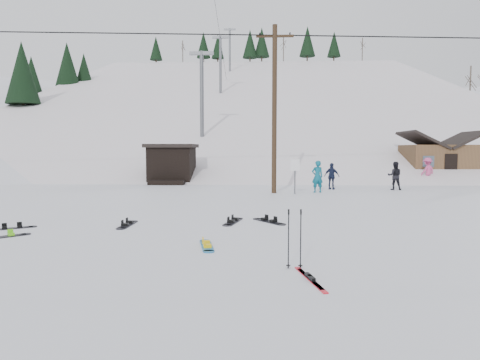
{
  "coord_description": "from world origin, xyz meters",
  "views": [
    {
      "loc": [
        1.09,
        -9.29,
        2.43
      ],
      "look_at": [
        0.52,
        4.67,
        1.4
      ],
      "focal_mm": 32.0,
      "sensor_mm": 36.0,
      "label": 1
    }
  ],
  "objects_px": {
    "hero_snowboard": "(207,245)",
    "hero_skis": "(310,278)",
    "cabin": "(439,161)",
    "utility_pole": "(274,107)"
  },
  "relations": [
    {
      "from": "cabin",
      "to": "utility_pole",
      "type": "bearing_deg",
      "value": -142.44
    },
    {
      "from": "hero_skis",
      "to": "hero_snowboard",
      "type": "bearing_deg",
      "value": 118.14
    },
    {
      "from": "hero_snowboard",
      "to": "hero_skis",
      "type": "bearing_deg",
      "value": -150.93
    },
    {
      "from": "utility_pole",
      "to": "hero_snowboard",
      "type": "xyz_separation_m",
      "value": [
        -2.16,
        -12.85,
        -4.65
      ]
    },
    {
      "from": "cabin",
      "to": "hero_snowboard",
      "type": "distance_m",
      "value": 27.46
    },
    {
      "from": "cabin",
      "to": "hero_skis",
      "type": "distance_m",
      "value": 28.59
    },
    {
      "from": "utility_pole",
      "to": "cabin",
      "type": "relative_size",
      "value": 1.67
    },
    {
      "from": "utility_pole",
      "to": "hero_skis",
      "type": "height_order",
      "value": "utility_pole"
    },
    {
      "from": "utility_pole",
      "to": "cabin",
      "type": "xyz_separation_m",
      "value": [
        13.0,
        10.0,
        -3.2
      ]
    },
    {
      "from": "cabin",
      "to": "hero_skis",
      "type": "height_order",
      "value": "cabin"
    }
  ]
}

